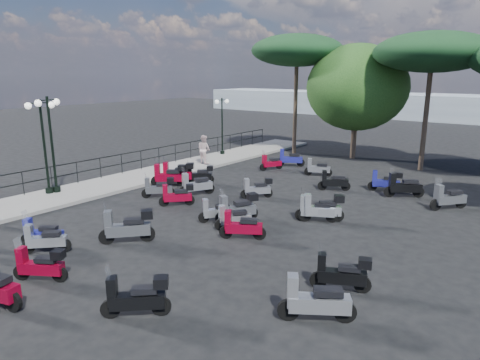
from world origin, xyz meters
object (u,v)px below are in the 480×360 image
Objects in this scene: lamp_post_0 at (44,141)px; scooter_23 at (386,182)px; scooter_14 at (237,209)px; scooter_15 at (242,227)px; scooter_9 at (177,195)px; scooter_25 at (341,274)px; scooter_17 at (318,168)px; scooter_22 at (333,182)px; scooter_13 at (40,265)px; broadleaf_tree at (357,88)px; scooter_11 at (271,163)px; scooter_19 at (136,298)px; scooter_6 at (44,240)px; lamp_post_1 at (51,139)px; scooter_21 at (315,210)px; scooter_26 at (315,301)px; scooter_29 at (403,187)px; scooter_7 at (42,234)px; scooter_3 at (169,176)px; scooter_8 at (127,227)px; pine_2 at (297,51)px; scooter_2 at (159,188)px; lamp_post_2 at (222,122)px; pine_0 at (433,52)px; scooter_31 at (216,212)px; scooter_10 at (196,185)px; scooter_16 at (257,189)px; pedestrian_far at (204,149)px; scooter_28 at (448,198)px; scooter_4 at (199,175)px; scooter_30 at (178,173)px; scooter_20 at (233,218)px; scooter_5 at (290,159)px.

lamp_post_0 reaches higher than scooter_23.
scooter_15 is at bearing 159.93° from scooter_14.
scooter_25 reaches higher than scooter_9.
scooter_17 is 3.06m from scooter_22.
broadleaf_tree is (-0.40, 21.92, 4.20)m from scooter_13.
scooter_11 is 14.49m from scooter_25.
scooter_25 is (6.76, 4.56, 0.01)m from scooter_13.
lamp_post_0 is at bearing 26.80° from scooter_19.
scooter_6 is 9.22m from scooter_25.
lamp_post_1 is 2.94× the size of scooter_21.
scooter_29 is (-1.63, 11.59, 0.00)m from scooter_26.
scooter_7 is 0.95× the size of scooter_22.
scooter_14 is 6.52m from scooter_22.
scooter_8 reaches higher than scooter_3.
scooter_2 is at bearing -86.44° from pine_2.
lamp_post_2 is 2.91× the size of scooter_19.
scooter_31 is at bearing -104.27° from pine_0.
scooter_25 is (3.26, 4.09, -0.01)m from scooter_19.
scooter_29 is (8.02, -1.06, 0.09)m from scooter_11.
broadleaf_tree is at bearing -40.17° from scooter_7.
scooter_16 is (2.54, 1.38, -0.03)m from scooter_10.
pine_2 is (-7.96, 20.59, 6.56)m from scooter_19.
scooter_10 is 1.02× the size of scooter_26.
scooter_7 is (4.34, -12.68, -0.60)m from pedestrian_far.
lamp_post_0 is 2.95× the size of scooter_17.
lamp_post_1 reaches higher than scooter_3.
scooter_28 is (15.20, -3.41, -1.83)m from lamp_post_2.
pine_2 is (0.29, 11.81, 6.50)m from scooter_3.
scooter_6 is (2.13, -9.50, -0.05)m from scooter_4.
pedestrian_far is 1.19× the size of scooter_28.
scooter_30 reaches higher than scooter_26.
pedestrian_far is at bearing 17.05° from scooter_26.
scooter_31 is (0.99, 3.42, -0.15)m from scooter_8.
scooter_2 is 5.38m from scooter_20.
scooter_17 is at bearing -48.60° from scooter_31.
scooter_6 is 0.99× the size of scooter_31.
scooter_17 is at bearing 9.51° from scooter_22.
scooter_21 reaches higher than scooter_15.
scooter_3 is 1.27× the size of scooter_31.
scooter_8 is 7.03m from scooter_21.
scooter_17 is 0.97× the size of scooter_21.
scooter_29 is (5.12, -1.41, 0.08)m from scooter_17.
lamp_post_0 is at bearing 110.45° from scooter_4.
scooter_22 is at bearing -161.63° from scooter_17.
scooter_19 is 6.80m from scooter_31.
pedestrian_far is 14.15m from pine_0.
pine_2 reaches higher than scooter_5.
scooter_2 is 9.63m from scooter_5.
pedestrian_far is at bearing 72.57° from scooter_23.
scooter_30 is at bearing 10.23° from scooter_20.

